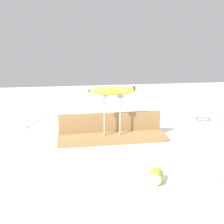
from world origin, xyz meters
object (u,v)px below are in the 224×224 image
(fork_stand_center, at_px, (112,112))
(fork_fallen_near, at_px, (31,124))
(banana_raised_center, at_px, (112,91))
(wire_coil, at_px, (203,119))
(banana_chunk_near, at_px, (156,177))
(fork_fallen_far, at_px, (205,176))

(fork_stand_center, bearing_deg, fork_fallen_near, 141.78)
(fork_fallen_near, bearing_deg, fork_stand_center, -38.22)
(banana_raised_center, xyz_separation_m, wire_coil, (0.55, 0.25, -0.22))
(fork_fallen_near, relative_size, banana_chunk_near, 3.08)
(fork_stand_center, height_order, fork_fallen_near, fork_stand_center)
(fork_stand_center, height_order, wire_coil, fork_stand_center)
(banana_chunk_near, relative_size, wire_coil, 0.70)
(wire_coil, bearing_deg, fork_stand_center, -155.17)
(banana_raised_center, xyz_separation_m, fork_fallen_near, (-0.38, 0.30, -0.22))
(banana_raised_center, height_order, fork_fallen_far, banana_raised_center)
(banana_raised_center, distance_m, fork_fallen_far, 0.48)
(fork_fallen_far, height_order, wire_coil, fork_fallen_far)
(fork_stand_center, distance_m, fork_fallen_near, 0.50)
(banana_raised_center, bearing_deg, fork_fallen_far, -55.98)
(fork_stand_center, distance_m, fork_fallen_far, 0.45)
(fork_fallen_near, height_order, fork_fallen_far, same)
(banana_chunk_near, bearing_deg, banana_raised_center, 101.61)
(fork_fallen_far, bearing_deg, wire_coil, 63.16)
(fork_stand_center, bearing_deg, banana_raised_center, 176.10)
(banana_raised_center, relative_size, fork_fallen_near, 1.15)
(fork_fallen_near, distance_m, wire_coil, 0.93)
(fork_fallen_near, bearing_deg, wire_coil, -2.72)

